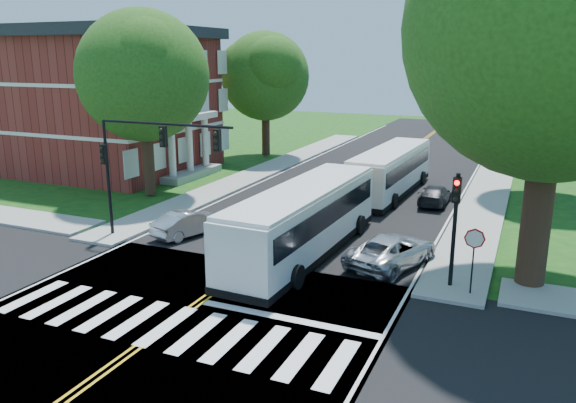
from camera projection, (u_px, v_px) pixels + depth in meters
The scene contains 24 objects.
ground at pixel (175, 320), 19.12m from camera, with size 140.00×140.00×0.00m, color #114412.
road at pixel (341, 199), 35.09m from camera, with size 14.00×96.00×0.01m, color black.
cross_road at pixel (175, 320), 19.12m from camera, with size 60.00×12.00×0.01m, color black.
center_line at pixel (360, 186), 38.63m from camera, with size 0.36×70.00×0.01m, color gold.
edge_line_w at pixel (270, 178), 41.26m from camera, with size 0.12×70.00×0.01m, color silver.
edge_line_e at pixel (462, 196), 36.01m from camera, with size 0.12×70.00×0.01m, color silver.
crosswalk at pixel (167, 326), 18.67m from camera, with size 12.60×3.00×0.01m, color silver.
stop_bar at pixel (288, 319), 19.18m from camera, with size 6.60×0.40×0.01m, color silver.
sidewalk_nw at pixel (269, 168), 44.49m from camera, with size 2.60×40.00×0.15m, color gray.
sidewalk_ne at pixel (490, 187), 38.07m from camera, with size 2.60×40.00×0.15m, color gray.
tree_ne_big at pixel (558, 29), 19.54m from camera, with size 10.80×10.80×14.91m.
tree_west_near at pixel (143, 76), 34.08m from camera, with size 8.00×8.00×11.40m.
tree_west_far at pixel (265, 76), 48.22m from camera, with size 7.60×7.60×10.67m.
tree_east_mid at pixel (556, 70), 33.99m from camera, with size 8.40×8.40×11.93m.
tree_east_far at pixel (563, 78), 48.05m from camera, with size 7.20×7.20×10.34m.
brick_building at pixel (84, 99), 43.97m from camera, with size 20.00×13.00×10.80m.
signal_nw at pixel (145, 153), 25.98m from camera, with size 7.15×0.46×5.66m.
signal_ne at pixel (455, 215), 20.92m from camera, with size 0.30×0.46×4.40m.
stop_sign at pixel (474, 245), 20.43m from camera, with size 0.76×0.08×2.53m.
bus_lead at pixel (304, 219), 25.00m from camera, with size 3.25×12.14×3.12m.
bus_follow at pixel (391, 170), 36.14m from camera, with size 3.15×11.47×2.94m.
hatchback at pixel (189, 223), 27.95m from camera, with size 1.35×3.86×1.27m, color #AFB3B7.
suv at pixel (392, 250), 23.92m from camera, with size 2.24×4.87×1.35m, color silver.
dark_sedan at pixel (435, 195), 33.85m from camera, with size 1.61×3.97×1.15m, color black.
Camera 1 is at (10.50, -14.49, 8.74)m, focal length 35.00 mm.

